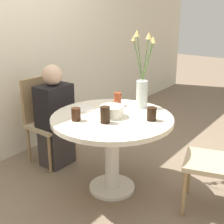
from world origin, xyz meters
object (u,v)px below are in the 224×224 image
Objects in this scene: person_woman at (55,120)px; chair_right_flank at (222,154)px; chair_far_back at (45,116)px; drink_glass_0 at (152,114)px; drink_glass_1 at (105,115)px; flower_vase at (142,84)px; side_plate at (82,109)px; drink_glass_2 at (76,114)px; birthday_cake at (112,111)px; drink_glass_3 at (118,99)px.

chair_right_flank is at bearing -82.25° from person_woman.
chair_far_back is at bearing -99.91° from chair_right_flank.
drink_glass_1 is (-0.27, 0.27, 0.01)m from drink_glass_0.
flower_vase is 3.19× the size of side_plate.
side_plate is 2.02× the size of drink_glass_2.
drink_glass_2 is at bearing 144.81° from birthday_cake.
birthday_cake is at bearing -35.19° from drink_glass_2.
drink_glass_0 is (0.07, -1.22, 0.26)m from chair_far_back.
drink_glass_0 is at bearing -92.28° from chair_right_flank.
side_plate is (-0.38, 0.40, -0.22)m from flower_vase.
drink_glass_1 is (-0.15, -0.04, 0.02)m from birthday_cake.
chair_right_flank is at bearing -63.99° from drink_glass_2.
drink_glass_0 is at bearing -135.60° from flower_vase.
flower_vase is at bearing -2.46° from drink_glass_1.
chair_right_flank is 0.92m from flower_vase.
drink_glass_0 is at bearing -69.46° from birthday_cake.
chair_far_back is 4.52× the size of birthday_cake.
chair_right_flank is (0.21, -1.78, 0.00)m from chair_far_back.
person_woman is (-0.24, 0.61, -0.27)m from drink_glass_3.
chair_far_back is 1.01m from drink_glass_1.
flower_vase is 5.13× the size of drink_glass_1.
birthday_cake is 1.78× the size of drink_glass_0.
side_plate is 1.75× the size of drink_glass_3.
flower_vase is at bearing -21.37° from drink_glass_2.
chair_far_back is 1.11m from flower_vase.
chair_far_back reaches higher than drink_glass_1.
drink_glass_3 reaches higher than drink_glass_0.
drink_glass_3 is at bearing -33.01° from side_plate.
drink_glass_3 is (0.28, 0.14, 0.02)m from birthday_cake.
drink_glass_2 is at bearing 114.29° from drink_glass_1.
flower_vase is 5.57× the size of drink_glass_3.
birthday_cake reaches higher than drink_glass_3.
drink_glass_0 is (0.13, -0.64, 0.05)m from side_plate.
person_woman is (-0.08, 1.06, -0.26)m from drink_glass_0.
drink_glass_1 is at bearing -80.23° from chair_right_flank.
chair_far_back is 1.30× the size of flower_vase.
chair_right_flank is at bearing -73.33° from birthday_cake.
birthday_cake is 0.19× the size of person_woman.
chair_far_back is 4.15× the size of side_plate.
flower_vase reaches higher than drink_glass_3.
chair_far_back is at bearing 67.65° from drink_glass_2.
birthday_cake is at bearing -88.11° from side_plate.
chair_right_flank is 6.67× the size of drink_glass_1.
chair_far_back is 0.84m from drink_glass_3.
chair_far_back reaches higher than side_plate.
drink_glass_0 is 1.10m from person_woman.
chair_right_flank is at bearing -91.00° from drink_glass_3.
drink_glass_3 is (0.02, 1.01, 0.26)m from chair_right_flank.
person_woman reaches higher than birthday_cake.
chair_right_flank is 1.25m from side_plate.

